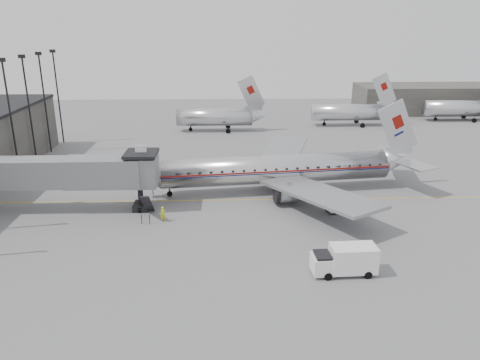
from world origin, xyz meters
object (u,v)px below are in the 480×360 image
Objects in this scene: service_van at (345,260)px; ramp_worker at (163,214)px; airliner at (282,169)px; baggage_cart_navy at (351,205)px; baggage_cart_white at (336,206)px.

service_van is 3.34× the size of ramp_worker.
airliner reaches higher than service_van.
airliner is 21.71× the size of ramp_worker.
service_van reaches higher than baggage_cart_navy.
airliner is 9.94m from baggage_cart_navy.
baggage_cart_white is (-1.64, -0.00, -0.05)m from baggage_cart_navy.
baggage_cart_navy is 1.50× the size of ramp_worker.
service_van reaches higher than ramp_worker.
ramp_worker reaches higher than baggage_cart_navy.
baggage_cart_navy is (3.87, 12.84, -0.45)m from service_van.
service_van is (2.84, -19.93, -1.44)m from airliner.
baggage_cart_navy is at bearing 70.56° from service_van.
service_van is at bearing -88.97° from airliner.
service_van is 13.42m from baggage_cart_navy.
baggage_cart_white is at bearing -16.18° from ramp_worker.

